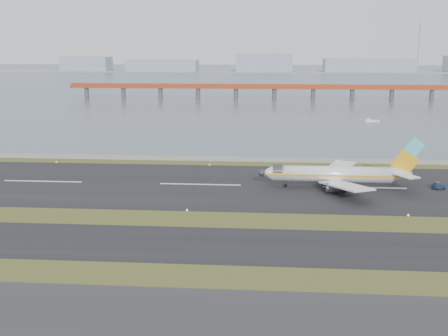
{
  "coord_description": "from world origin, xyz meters",
  "views": [
    {
      "loc": [
        16.51,
        -103.37,
        33.92
      ],
      "look_at": [
        6.55,
        22.0,
        6.12
      ],
      "focal_mm": 45.0,
      "sensor_mm": 36.0,
      "label": 1
    }
  ],
  "objects": [
    {
      "name": "ground",
      "position": [
        0.0,
        0.0,
        0.0
      ],
      "size": [
        1000.0,
        1000.0,
        0.0
      ],
      "primitive_type": "plane",
      "color": "#3C4819",
      "rests_on": "ground"
    },
    {
      "name": "taxiway_strip",
      "position": [
        0.0,
        -12.0,
        0.05
      ],
      "size": [
        1000.0,
        18.0,
        0.1
      ],
      "primitive_type": "cube",
      "color": "black",
      "rests_on": "ground"
    },
    {
      "name": "runway_strip",
      "position": [
        0.0,
        30.0,
        0.05
      ],
      "size": [
        1000.0,
        45.0,
        0.1
      ],
      "primitive_type": "cube",
      "color": "black",
      "rests_on": "ground"
    },
    {
      "name": "seawall",
      "position": [
        0.0,
        60.0,
        0.5
      ],
      "size": [
        1000.0,
        2.5,
        1.0
      ],
      "primitive_type": "cube",
      "color": "gray",
      "rests_on": "ground"
    },
    {
      "name": "bay_water",
      "position": [
        0.0,
        460.0,
        0.0
      ],
      "size": [
        1400.0,
        800.0,
        1.3
      ],
      "primitive_type": "cube",
      "color": "#4C5D6C",
      "rests_on": "ground"
    },
    {
      "name": "red_pier",
      "position": [
        20.0,
        250.0,
        7.28
      ],
      "size": [
        260.0,
        5.0,
        10.2
      ],
      "color": "#9F381B",
      "rests_on": "ground"
    },
    {
      "name": "far_shoreline",
      "position": [
        13.62,
        620.0,
        6.07
      ],
      "size": [
        1400.0,
        80.0,
        60.5
      ],
      "color": "#929DAC",
      "rests_on": "ground"
    },
    {
      "name": "airliner",
      "position": [
        33.48,
        29.16,
        3.46
      ],
      "size": [
        38.52,
        32.89,
        12.8
      ],
      "color": "white",
      "rests_on": "ground"
    },
    {
      "name": "pushback_tug",
      "position": [
        57.25,
        29.95,
        0.87
      ],
      "size": [
        3.18,
        2.5,
        1.79
      ],
      "rotation": [
        0.0,
        0.0,
        0.38
      ],
      "color": "#142137",
      "rests_on": "ground"
    },
    {
      "name": "workboat_far",
      "position": [
        62.18,
        149.44,
        0.53
      ],
      "size": [
        7.22,
        3.8,
        1.68
      ],
      "rotation": [
        0.0,
        0.0,
        0.25
      ],
      "color": "silver",
      "rests_on": "ground"
    }
  ]
}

